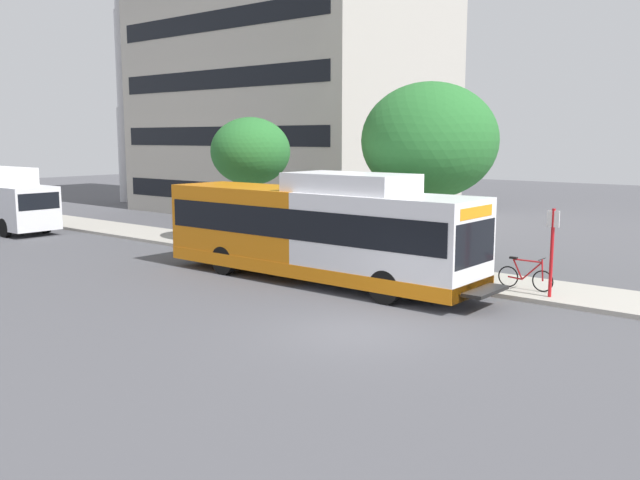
% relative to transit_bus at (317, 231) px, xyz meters
% --- Properties ---
extents(ground_plane, '(120.00, 120.00, 0.00)m').
position_rel_transit_bus_xyz_m(ground_plane, '(-3.88, 3.42, -1.70)').
color(ground_plane, '#4C4C51').
extents(sidewalk_curb, '(3.00, 56.00, 0.14)m').
position_rel_transit_bus_xyz_m(sidewalk_curb, '(3.12, 1.42, -1.63)').
color(sidewalk_curb, '#A8A399').
rests_on(sidewalk_curb, ground).
extents(transit_bus, '(2.58, 12.25, 3.65)m').
position_rel_transit_bus_xyz_m(transit_bus, '(0.00, 0.00, 0.00)').
color(transit_bus, white).
rests_on(transit_bus, ground).
extents(bus_stop_sign_pole, '(0.10, 0.36, 2.60)m').
position_rel_transit_bus_xyz_m(bus_stop_sign_pole, '(2.17, -7.06, -0.05)').
color(bus_stop_sign_pole, red).
rests_on(bus_stop_sign_pole, sidewalk_curb).
extents(bicycle_parked, '(0.52, 1.76, 1.02)m').
position_rel_transit_bus_xyz_m(bicycle_parked, '(2.66, -6.11, -1.14)').
color(bicycle_parked, black).
rests_on(bicycle_parked, sidewalk_curb).
extents(street_tree_near_stop, '(4.78, 4.78, 6.54)m').
position_rel_transit_bus_xyz_m(street_tree_near_stop, '(3.89, -1.92, 2.94)').
color(street_tree_near_stop, '#4C3823').
rests_on(street_tree_near_stop, sidewalk_curb).
extents(street_tree_mid_block, '(3.47, 3.47, 5.50)m').
position_rel_transit_bus_xyz_m(street_tree_mid_block, '(4.03, 7.07, 2.45)').
color(street_tree_mid_block, '#4C3823').
rests_on(street_tree_mid_block, sidewalk_curb).
extents(box_truck_background, '(2.32, 7.01, 3.25)m').
position_rel_transit_bus_xyz_m(box_truck_background, '(-0.63, 20.33, 0.04)').
color(box_truck_background, silver).
rests_on(box_truck_background, ground).
extents(lattice_comm_tower, '(1.10, 1.10, 30.17)m').
position_rel_transit_bus_xyz_m(lattice_comm_tower, '(13.03, 29.18, 8.37)').
color(lattice_comm_tower, '#B7B7BC').
rests_on(lattice_comm_tower, ground).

